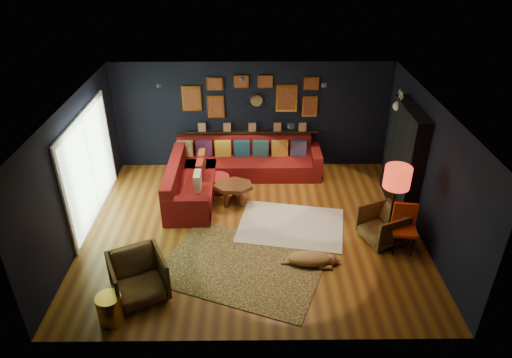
{
  "coord_description": "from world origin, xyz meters",
  "views": [
    {
      "loc": [
        -0.01,
        -7.37,
        5.37
      ],
      "look_at": [
        0.07,
        0.3,
        0.98
      ],
      "focal_mm": 32.0,
      "sensor_mm": 36.0,
      "label": 1
    }
  ],
  "objects_px": {
    "armchair_left": "(138,275)",
    "floor_lamp": "(397,181)",
    "pouf": "(218,183)",
    "dog": "(309,257)",
    "coffee_table": "(233,188)",
    "sectional": "(226,171)",
    "gold_stool": "(110,309)",
    "armchair_right": "(383,224)",
    "orange_chair": "(404,224)"
  },
  "relations": [
    {
      "from": "armchair_right",
      "to": "gold_stool",
      "type": "height_order",
      "value": "armchair_right"
    },
    {
      "from": "dog",
      "to": "gold_stool",
      "type": "bearing_deg",
      "value": -154.23
    },
    {
      "from": "coffee_table",
      "to": "dog",
      "type": "relative_size",
      "value": 0.85
    },
    {
      "from": "sectional",
      "to": "coffee_table",
      "type": "relative_size",
      "value": 3.79
    },
    {
      "from": "sectional",
      "to": "armchair_left",
      "type": "xyz_separation_m",
      "value": [
        -1.22,
        -3.62,
        0.1
      ]
    },
    {
      "from": "coffee_table",
      "to": "dog",
      "type": "distance_m",
      "value": 2.51
    },
    {
      "from": "armchair_right",
      "to": "coffee_table",
      "type": "bearing_deg",
      "value": -138.87
    },
    {
      "from": "pouf",
      "to": "armchair_right",
      "type": "relative_size",
      "value": 0.69
    },
    {
      "from": "orange_chair",
      "to": "gold_stool",
      "type": "bearing_deg",
      "value": -151.18
    },
    {
      "from": "sectional",
      "to": "coffee_table",
      "type": "height_order",
      "value": "sectional"
    },
    {
      "from": "pouf",
      "to": "dog",
      "type": "distance_m",
      "value": 3.13
    },
    {
      "from": "sectional",
      "to": "pouf",
      "type": "height_order",
      "value": "sectional"
    },
    {
      "from": "floor_lamp",
      "to": "orange_chair",
      "type": "bearing_deg",
      "value": -8.23
    },
    {
      "from": "orange_chair",
      "to": "sectional",
      "type": "bearing_deg",
      "value": 153.77
    },
    {
      "from": "sectional",
      "to": "orange_chair",
      "type": "relative_size",
      "value": 3.74
    },
    {
      "from": "coffee_table",
      "to": "gold_stool",
      "type": "height_order",
      "value": "gold_stool"
    },
    {
      "from": "pouf",
      "to": "gold_stool",
      "type": "relative_size",
      "value": 1.07
    },
    {
      "from": "gold_stool",
      "to": "dog",
      "type": "relative_size",
      "value": 0.46
    },
    {
      "from": "orange_chair",
      "to": "armchair_right",
      "type": "bearing_deg",
      "value": 152.67
    },
    {
      "from": "gold_stool",
      "to": "coffee_table",
      "type": "bearing_deg",
      "value": 62.24
    },
    {
      "from": "coffee_table",
      "to": "pouf",
      "type": "height_order",
      "value": "coffee_table"
    },
    {
      "from": "armchair_right",
      "to": "orange_chair",
      "type": "relative_size",
      "value": 0.82
    },
    {
      "from": "coffee_table",
      "to": "floor_lamp",
      "type": "xyz_separation_m",
      "value": [
        2.91,
        -1.55,
        1.05
      ]
    },
    {
      "from": "coffee_table",
      "to": "dog",
      "type": "xyz_separation_m",
      "value": [
        1.41,
        -2.07,
        -0.19
      ]
    },
    {
      "from": "armchair_left",
      "to": "coffee_table",
      "type": "bearing_deg",
      "value": 37.41
    },
    {
      "from": "gold_stool",
      "to": "orange_chair",
      "type": "distance_m",
      "value": 5.24
    },
    {
      "from": "armchair_right",
      "to": "dog",
      "type": "distance_m",
      "value": 1.63
    },
    {
      "from": "armchair_left",
      "to": "sectional",
      "type": "bearing_deg",
      "value": 45.82
    },
    {
      "from": "coffee_table",
      "to": "floor_lamp",
      "type": "relative_size",
      "value": 0.53
    },
    {
      "from": "armchair_left",
      "to": "floor_lamp",
      "type": "relative_size",
      "value": 0.5
    },
    {
      "from": "pouf",
      "to": "floor_lamp",
      "type": "height_order",
      "value": "floor_lamp"
    },
    {
      "from": "dog",
      "to": "coffee_table",
      "type": "bearing_deg",
      "value": 128.14
    },
    {
      "from": "pouf",
      "to": "armchair_left",
      "type": "distance_m",
      "value": 3.48
    },
    {
      "from": "armchair_left",
      "to": "orange_chair",
      "type": "bearing_deg",
      "value": -10.8
    },
    {
      "from": "armchair_left",
      "to": "armchair_right",
      "type": "bearing_deg",
      "value": -6.95
    },
    {
      "from": "sectional",
      "to": "orange_chair",
      "type": "distance_m",
      "value": 4.15
    },
    {
      "from": "coffee_table",
      "to": "armchair_left",
      "type": "relative_size",
      "value": 1.06
    },
    {
      "from": "coffee_table",
      "to": "floor_lamp",
      "type": "height_order",
      "value": "floor_lamp"
    },
    {
      "from": "coffee_table",
      "to": "orange_chair",
      "type": "height_order",
      "value": "orange_chair"
    },
    {
      "from": "gold_stool",
      "to": "floor_lamp",
      "type": "relative_size",
      "value": 0.29
    },
    {
      "from": "coffee_table",
      "to": "pouf",
      "type": "xyz_separation_m",
      "value": [
        -0.37,
        0.51,
        -0.18
      ]
    },
    {
      "from": "sectional",
      "to": "armchair_left",
      "type": "bearing_deg",
      "value": -108.67
    },
    {
      "from": "sectional",
      "to": "dog",
      "type": "bearing_deg",
      "value": -60.83
    },
    {
      "from": "armchair_left",
      "to": "orange_chair",
      "type": "distance_m",
      "value": 4.76
    },
    {
      "from": "pouf",
      "to": "armchair_right",
      "type": "distance_m",
      "value": 3.73
    },
    {
      "from": "coffee_table",
      "to": "armchair_right",
      "type": "relative_size",
      "value": 1.21
    },
    {
      "from": "coffee_table",
      "to": "gold_stool",
      "type": "relative_size",
      "value": 1.86
    },
    {
      "from": "coffee_table",
      "to": "orange_chair",
      "type": "bearing_deg",
      "value": -26.58
    },
    {
      "from": "coffee_table",
      "to": "orange_chair",
      "type": "relative_size",
      "value": 0.99
    },
    {
      "from": "armchair_right",
      "to": "sectional",
      "type": "bearing_deg",
      "value": -148.9
    }
  ]
}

